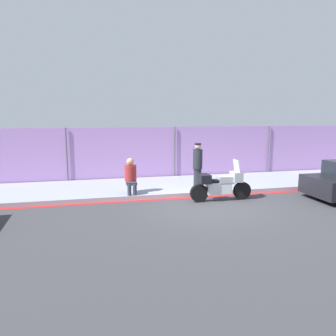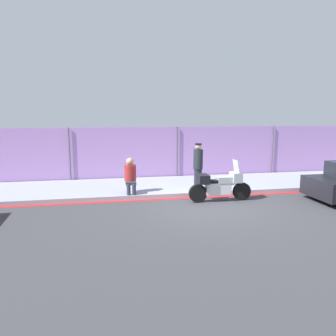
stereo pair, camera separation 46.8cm
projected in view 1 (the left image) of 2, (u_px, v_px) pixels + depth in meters
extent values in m
plane|color=#38383D|center=(209.00, 206.00, 10.67)|extent=(120.00, 120.00, 0.00)
cube|color=#8E93A3|center=(185.00, 185.00, 13.44)|extent=(34.89, 3.31, 0.16)
cube|color=red|center=(198.00, 197.00, 11.77)|extent=(34.89, 0.18, 0.01)
cube|color=#AD7FC6|center=(174.00, 153.00, 14.93)|extent=(33.14, 0.08, 2.40)
cylinder|color=#4C4C51|center=(67.00, 156.00, 13.77)|extent=(0.05, 0.05, 2.40)
cylinder|color=#4C4C51|center=(175.00, 153.00, 14.84)|extent=(0.05, 0.05, 2.40)
cylinder|color=#4C4C51|center=(268.00, 151.00, 15.90)|extent=(0.05, 0.05, 2.40)
cylinder|color=black|center=(242.00, 191.00, 11.46)|extent=(0.62, 0.14, 0.62)
cylinder|color=black|center=(199.00, 193.00, 11.10)|extent=(0.62, 0.14, 0.62)
cube|color=silver|center=(219.00, 188.00, 11.24)|extent=(0.87, 0.28, 0.40)
cube|color=#999EA3|center=(225.00, 179.00, 11.24)|extent=(0.52, 0.31, 0.22)
cube|color=black|center=(216.00, 181.00, 11.17)|extent=(0.60, 0.28, 0.10)
cube|color=#999EA3|center=(236.00, 177.00, 11.32)|extent=(0.32, 0.48, 0.34)
cube|color=silver|center=(237.00, 166.00, 11.26)|extent=(0.11, 0.42, 0.42)
cube|color=black|center=(204.00, 179.00, 11.06)|extent=(0.36, 0.50, 0.30)
cylinder|color=#1E2328|center=(197.00, 178.00, 12.51)|extent=(0.29, 0.29, 0.74)
cylinder|color=#1E2328|center=(198.00, 159.00, 12.39)|extent=(0.36, 0.36, 0.74)
sphere|color=tan|center=(198.00, 146.00, 12.31)|extent=(0.22, 0.22, 0.22)
cylinder|color=black|center=(198.00, 144.00, 12.29)|extent=(0.26, 0.26, 0.05)
cylinder|color=#2D3342|center=(129.00, 190.00, 11.36)|extent=(0.14, 0.14, 0.39)
cylinder|color=#2D3342|center=(135.00, 190.00, 11.40)|extent=(0.14, 0.14, 0.39)
cube|color=#2D3342|center=(131.00, 183.00, 11.53)|extent=(0.36, 0.39, 0.10)
cylinder|color=maroon|center=(130.00, 173.00, 11.67)|extent=(0.43, 0.43, 0.56)
sphere|color=tan|center=(130.00, 162.00, 11.60)|extent=(0.26, 0.26, 0.26)
cylinder|color=black|center=(320.00, 186.00, 12.17)|extent=(0.61, 0.22, 0.61)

